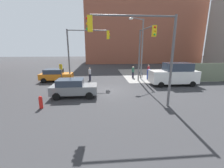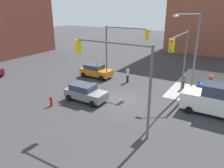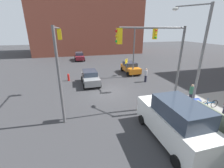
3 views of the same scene
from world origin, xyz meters
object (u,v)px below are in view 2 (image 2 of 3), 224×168
(coupe_gray, at_px, (85,92))
(pedestrian_walking_north, at_px, (128,75))
(traffic_signal_nw_corner, at_px, (122,44))
(traffic_signal_se_corner, at_px, (118,69))
(pedestrian_crossing, at_px, (210,82))
(van_white_delivery, at_px, (217,100))
(fire_hydrant, at_px, (51,101))
(traffic_signal_ne_corner, at_px, (180,54))
(bicycle_leaning_on_fence, at_px, (197,86))
(street_lamp_corner, at_px, (193,48))
(pedestrian_waiting, at_px, (183,81))
(mailbox_blue, at_px, (200,90))
(sedan_orange, at_px, (96,71))

(coupe_gray, bearing_deg, pedestrian_walking_north, 81.16)
(traffic_signal_nw_corner, distance_m, traffic_signal_se_corner, 10.13)
(traffic_signal_nw_corner, distance_m, pedestrian_crossing, 10.41)
(traffic_signal_nw_corner, height_order, van_white_delivery, traffic_signal_nw_corner)
(van_white_delivery, bearing_deg, fire_hydrant, -155.34)
(traffic_signal_ne_corner, height_order, bicycle_leaning_on_fence, traffic_signal_ne_corner)
(coupe_gray, bearing_deg, fire_hydrant, -127.01)
(coupe_gray, bearing_deg, street_lamp_corner, 42.17)
(traffic_signal_ne_corner, bearing_deg, traffic_signal_nw_corner, 163.75)
(pedestrian_waiting, height_order, pedestrian_walking_north, pedestrian_walking_north)
(traffic_signal_nw_corner, relative_size, traffic_signal_se_corner, 1.00)
(street_lamp_corner, relative_size, mailbox_blue, 5.59)
(mailbox_blue, bearing_deg, traffic_signal_ne_corner, -123.84)
(mailbox_blue, bearing_deg, traffic_signal_se_corner, -113.06)
(mailbox_blue, height_order, pedestrian_walking_north, pedestrian_walking_north)
(sedan_orange, bearing_deg, pedestrian_waiting, 8.68)
(fire_hydrant, bearing_deg, mailbox_blue, 39.40)
(mailbox_blue, relative_size, pedestrian_waiting, 0.83)
(traffic_signal_ne_corner, relative_size, van_white_delivery, 1.20)
(pedestrian_waiting, bearing_deg, van_white_delivery, -146.35)
(van_white_delivery, bearing_deg, bicycle_leaning_on_fence, 114.58)
(sedan_orange, distance_m, pedestrian_walking_north, 4.40)
(pedestrian_walking_north, bearing_deg, traffic_signal_ne_corner, 126.08)
(traffic_signal_se_corner, bearing_deg, coupe_gray, 151.17)
(traffic_signal_nw_corner, distance_m, van_white_delivery, 11.39)
(pedestrian_walking_north, bearing_deg, fire_hydrant, 41.20)
(pedestrian_crossing, distance_m, bicycle_leaning_on_fence, 1.35)
(street_lamp_corner, height_order, sedan_orange, street_lamp_corner)
(coupe_gray, bearing_deg, traffic_signal_ne_corner, 28.43)
(fire_hydrant, relative_size, bicycle_leaning_on_fence, 0.54)
(street_lamp_corner, relative_size, sedan_orange, 1.97)
(traffic_signal_nw_corner, bearing_deg, van_white_delivery, -14.35)
(street_lamp_corner, relative_size, van_white_delivery, 1.48)
(bicycle_leaning_on_fence, bearing_deg, sedan_orange, -169.08)
(van_white_delivery, bearing_deg, mailbox_blue, 120.28)
(fire_hydrant, xyz_separation_m, pedestrian_crossing, (11.80, 11.60, 0.44))
(traffic_signal_ne_corner, xyz_separation_m, pedestrian_crossing, (2.30, 4.94, -3.70))
(pedestrian_crossing, bearing_deg, pedestrian_walking_north, -116.13)
(fire_hydrant, distance_m, pedestrian_walking_north, 9.88)
(pedestrian_crossing, bearing_deg, fire_hydrant, -85.66)
(traffic_signal_se_corner, bearing_deg, fire_hydrant, 177.60)
(coupe_gray, bearing_deg, traffic_signal_nw_corner, 84.62)
(fire_hydrant, bearing_deg, pedestrian_waiting, 49.31)
(traffic_signal_nw_corner, distance_m, traffic_signal_ne_corner, 7.28)
(mailbox_blue, bearing_deg, fire_hydrant, -140.60)
(pedestrian_crossing, bearing_deg, traffic_signal_se_corner, -61.49)
(traffic_signal_nw_corner, xyz_separation_m, traffic_signal_ne_corner, (6.98, -2.04, 0.00))
(pedestrian_crossing, bearing_deg, pedestrian_waiting, -111.08)
(sedan_orange, bearing_deg, van_white_delivery, -12.04)
(bicycle_leaning_on_fence, bearing_deg, traffic_signal_ne_corner, -103.09)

